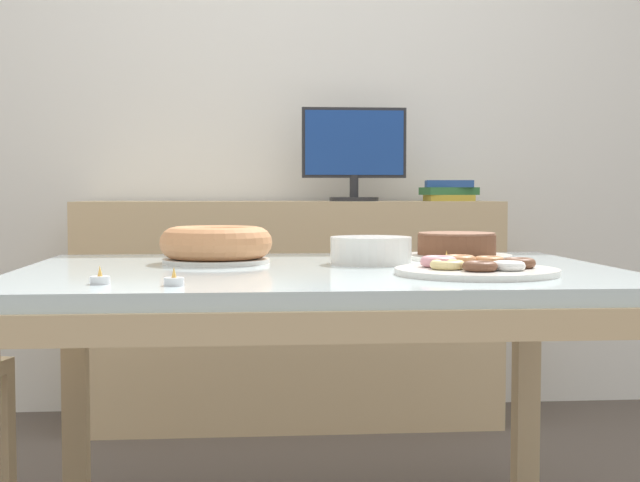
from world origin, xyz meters
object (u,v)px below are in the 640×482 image
Objects in this scene: cake_golden_bundt at (216,245)px; tealight_left_edge at (100,279)px; cake_chocolate_round at (457,247)px; tealight_centre at (446,261)px; computer_monitor at (354,154)px; tealight_near_front at (174,280)px; plate_stack at (371,250)px; pastry_platter at (476,269)px; book_stack at (449,191)px.

tealight_left_edge is at bearing -112.54° from cake_golden_bundt.
tealight_left_edge is at bearing -144.75° from cake_chocolate_round.
tealight_left_edge is (-0.22, -0.52, -0.04)m from cake_golden_bundt.
tealight_centre is at bearing -11.93° from cake_golden_bundt.
cake_golden_bundt is 0.56m from tealight_left_edge.
computer_monitor reaches higher than tealight_centre.
cake_golden_bundt is at bearing 67.46° from tealight_left_edge.
cake_golden_bundt reaches higher than tealight_near_front.
cake_golden_bundt is at bearing 171.97° from plate_stack.
pastry_platter is 9.20× the size of tealight_left_edge.
pastry_platter is 0.82m from tealight_left_edge.
plate_stack is 0.69m from tealight_near_front.
computer_monitor is 0.42m from book_stack.
plate_stack is 5.25× the size of tealight_near_front.
plate_stack is at bearing -95.22° from computer_monitor.
computer_monitor is 1.40m from cake_golden_bundt.
book_stack is at bearing 77.95° from cake_chocolate_round.
plate_stack is (-0.19, 0.32, 0.02)m from pastry_platter.
cake_chocolate_round is 1.08m from tealight_left_edge.
cake_golden_bundt is 0.40m from plate_stack.
book_stack reaches higher than plate_stack.
cake_golden_bundt is 0.79× the size of pastry_platter.
tealight_near_front is (-0.58, -1.82, -0.33)m from computer_monitor.
pastry_platter is at bearing -58.78° from plate_stack.
cake_chocolate_round is 1.04× the size of cake_golden_bundt.
tealight_centre is (-0.33, -1.39, -0.18)m from book_stack.
plate_stack is (-0.12, -1.32, -0.30)m from computer_monitor.
tealight_near_front and tealight_left_edge have the same top height.
book_stack is 2.08m from tealight_near_front.
pastry_platter is 1.75× the size of plate_stack.
cake_chocolate_round is 0.31m from plate_stack.
plate_stack reaches higher than tealight_near_front.
book_stack is (0.39, 0.00, -0.15)m from computer_monitor.
book_stack reaches higher than cake_chocolate_round.
tealight_near_front and tealight_centre have the same top height.
cake_golden_bundt is at bearing 168.07° from tealight_centre.
computer_monitor is at bearing 67.59° from tealight_left_edge.
tealight_centre is at bearing 26.47° from tealight_left_edge.
pastry_platter is at bearing 15.89° from tealight_near_front.
tealight_centre is at bearing -109.78° from cake_chocolate_round.
cake_chocolate_round is at bearing -102.05° from book_stack.
tealight_near_front is at bearing -15.07° from tealight_left_edge.
cake_golden_bundt is at bearing -171.38° from cake_chocolate_round.
tealight_near_front is at bearing -96.70° from cake_golden_bundt.
computer_monitor is 1.87× the size of book_stack.
book_stack is 5.67× the size of tealight_left_edge.
computer_monitor is 10.60× the size of tealight_near_front.
pastry_platter is 0.25m from tealight_centre.
cake_golden_bundt is at bearing -125.77° from book_stack.
tealight_left_edge and tealight_centre have the same top height.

